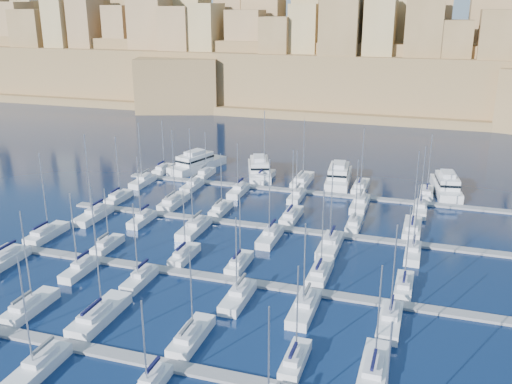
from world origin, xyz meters
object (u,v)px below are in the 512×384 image
(sailboat_4, at_px, (295,360))
(motor_yacht_a, at_px, (197,163))
(motor_yacht_c, at_px, (339,176))
(motor_yacht_d, at_px, (446,186))
(motor_yacht_b, at_px, (259,169))
(sailboat_2, at_px, (99,315))

(sailboat_4, distance_m, motor_yacht_a, 82.93)
(sailboat_4, xyz_separation_m, motor_yacht_c, (-7.43, 70.79, 1.00))
(motor_yacht_a, distance_m, motor_yacht_d, 59.05)
(motor_yacht_b, distance_m, motor_yacht_d, 42.70)
(sailboat_4, bearing_deg, motor_yacht_a, 121.17)
(sailboat_2, bearing_deg, sailboat_4, -3.63)
(sailboat_4, bearing_deg, motor_yacht_d, 77.11)
(sailboat_2, distance_m, motor_yacht_d, 81.01)
(motor_yacht_a, height_order, motor_yacht_c, same)
(sailboat_2, relative_size, sailboat_4, 1.47)
(motor_yacht_a, bearing_deg, motor_yacht_b, -0.63)
(sailboat_2, relative_size, motor_yacht_a, 1.05)
(motor_yacht_a, distance_m, motor_yacht_b, 16.35)
(sailboat_2, distance_m, motor_yacht_c, 71.73)
(motor_yacht_d, bearing_deg, sailboat_2, -121.86)
(sailboat_4, relative_size, motor_yacht_b, 0.73)
(motor_yacht_c, bearing_deg, motor_yacht_d, -0.73)
(motor_yacht_c, bearing_deg, sailboat_4, -84.01)
(sailboat_2, relative_size, motor_yacht_b, 1.08)
(motor_yacht_c, bearing_deg, motor_yacht_b, -179.93)
(motor_yacht_b, height_order, motor_yacht_c, same)
(sailboat_4, relative_size, motor_yacht_c, 0.74)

